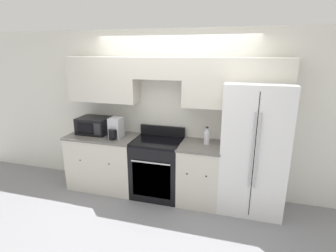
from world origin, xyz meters
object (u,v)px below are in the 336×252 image
object	(u,v)px
refrigerator	(253,148)
microwave	(94,125)
oven_range	(158,168)
bottle	(207,137)

from	to	relation	value
refrigerator	microwave	xyz separation A→B (m)	(-2.57, 0.03, 0.13)
refrigerator	microwave	distance (m)	2.58
oven_range	bottle	distance (m)	0.95
refrigerator	microwave	bearing A→B (deg)	179.39
oven_range	bottle	size ratio (longest dim) A/B	4.06
bottle	refrigerator	bearing A→B (deg)	-1.01
refrigerator	bottle	size ratio (longest dim) A/B	6.98
refrigerator	oven_range	bearing A→B (deg)	-178.03
oven_range	microwave	size ratio (longest dim) A/B	2.13
refrigerator	bottle	world-z (taller)	refrigerator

